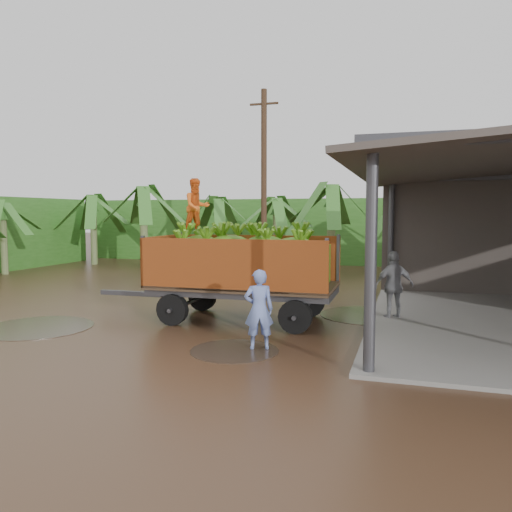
{
  "coord_description": "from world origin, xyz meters",
  "views": [
    {
      "loc": [
        5.91,
        -12.34,
        2.8
      ],
      "look_at": [
        2.01,
        0.34,
        1.66
      ],
      "focal_mm": 35.0,
      "sensor_mm": 36.0,
      "label": 1
    }
  ],
  "objects": [
    {
      "name": "man_blue",
      "position": [
        3.0,
        -2.65,
        0.83
      ],
      "size": [
        0.71,
        0.59,
        1.66
      ],
      "primitive_type": "imported",
      "rotation": [
        0.0,
        0.0,
        3.5
      ],
      "color": "#6E84CA",
      "rests_on": "ground"
    },
    {
      "name": "utility_pole",
      "position": [
        0.11,
        7.65,
        3.98
      ],
      "size": [
        1.2,
        0.24,
        7.85
      ],
      "color": "#47301E",
      "rests_on": "ground"
    },
    {
      "name": "hedge_north",
      "position": [
        -2.0,
        16.0,
        1.8
      ],
      "size": [
        22.0,
        3.0,
        3.6
      ],
      "primitive_type": "cube",
      "color": "#2D661E",
      "rests_on": "ground"
    },
    {
      "name": "banana_plants",
      "position": [
        -3.41,
        8.85,
        1.91
      ],
      "size": [
        24.67,
        21.32,
        4.32
      ],
      "color": "#2D661E",
      "rests_on": "ground"
    },
    {
      "name": "man_grey",
      "position": [
        5.57,
        1.08,
        0.91
      ],
      "size": [
        1.15,
        0.87,
        1.82
      ],
      "primitive_type": "imported",
      "rotation": [
        0.0,
        0.0,
        3.6
      ],
      "color": "gray",
      "rests_on": "ground"
    },
    {
      "name": "ground",
      "position": [
        0.0,
        0.0,
        0.0
      ],
      "size": [
        100.0,
        100.0,
        0.0
      ],
      "primitive_type": "plane",
      "color": "black",
      "rests_on": "ground"
    },
    {
      "name": "banana_trailer",
      "position": [
        1.81,
        -0.15,
        1.43
      ],
      "size": [
        6.6,
        2.39,
        3.76
      ],
      "rotation": [
        0.0,
        0.0,
        0.02
      ],
      "color": "#BA501A",
      "rests_on": "ground"
    }
  ]
}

